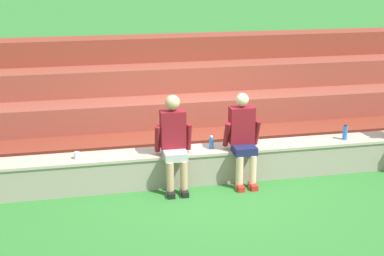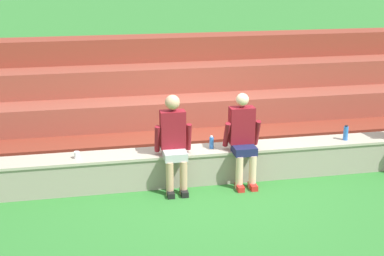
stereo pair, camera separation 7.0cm
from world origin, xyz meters
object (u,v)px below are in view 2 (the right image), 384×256
(water_bottle_near_left, at_px, (346,133))
(water_bottle_near_right, at_px, (212,143))
(person_left_of_center, at_px, (174,140))
(plastic_cup_left_end, at_px, (77,155))
(person_center, at_px, (243,137))

(water_bottle_near_left, bearing_deg, water_bottle_near_right, 179.15)
(person_left_of_center, xyz_separation_m, water_bottle_near_right, (0.62, 0.21, -0.15))
(person_left_of_center, distance_m, water_bottle_near_left, 2.82)
(person_left_of_center, bearing_deg, plastic_cup_left_end, 172.66)
(person_center, bearing_deg, water_bottle_near_left, 5.80)
(person_left_of_center, xyz_separation_m, water_bottle_near_left, (2.81, 0.18, -0.13))
(plastic_cup_left_end, bearing_deg, water_bottle_near_right, 0.89)
(person_left_of_center, relative_size, water_bottle_near_right, 7.01)
(plastic_cup_left_end, bearing_deg, water_bottle_near_left, -0.02)
(person_left_of_center, relative_size, person_center, 1.02)
(water_bottle_near_right, bearing_deg, person_left_of_center, -161.07)
(person_center, height_order, plastic_cup_left_end, person_center)
(person_left_of_center, distance_m, plastic_cup_left_end, 1.43)
(person_left_of_center, relative_size, water_bottle_near_left, 5.81)
(water_bottle_near_left, height_order, water_bottle_near_right, water_bottle_near_left)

